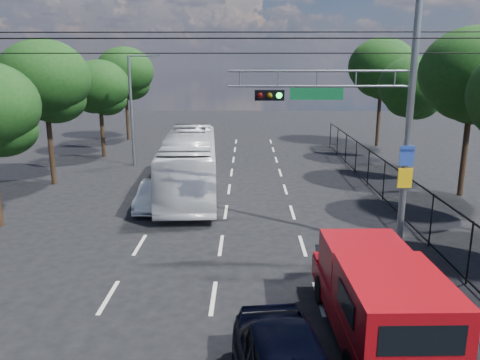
{
  "coord_description": "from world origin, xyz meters",
  "views": [
    {
      "loc": [
        0.94,
        -8.1,
        6.45
      ],
      "look_at": [
        0.72,
        6.69,
        2.8
      ],
      "focal_mm": 35.0,
      "sensor_mm": 36.0,
      "label": 1
    }
  ],
  "objects_px": {
    "white_van": "(155,195)",
    "signal_mast": "(375,102)",
    "red_pickup": "(378,296)",
    "white_bus": "(190,164)"
  },
  "relations": [
    {
      "from": "white_van",
      "to": "signal_mast",
      "type": "bearing_deg",
      "value": -27.34
    },
    {
      "from": "signal_mast",
      "to": "red_pickup",
      "type": "distance_m",
      "value": 7.38
    },
    {
      "from": "white_bus",
      "to": "white_van",
      "type": "xyz_separation_m",
      "value": [
        -1.29,
        -2.72,
        -0.92
      ]
    },
    {
      "from": "signal_mast",
      "to": "white_van",
      "type": "bearing_deg",
      "value": 151.92
    },
    {
      "from": "white_bus",
      "to": "red_pickup",
      "type": "bearing_deg",
      "value": -70.03
    },
    {
      "from": "red_pickup",
      "to": "white_bus",
      "type": "bearing_deg",
      "value": 114.4
    },
    {
      "from": "signal_mast",
      "to": "white_van",
      "type": "xyz_separation_m",
      "value": [
        -8.57,
        4.57,
        -4.62
      ]
    },
    {
      "from": "red_pickup",
      "to": "signal_mast",
      "type": "bearing_deg",
      "value": 78.32
    },
    {
      "from": "signal_mast",
      "to": "white_bus",
      "type": "relative_size",
      "value": 0.86
    },
    {
      "from": "red_pickup",
      "to": "white_van",
      "type": "height_order",
      "value": "red_pickup"
    }
  ]
}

